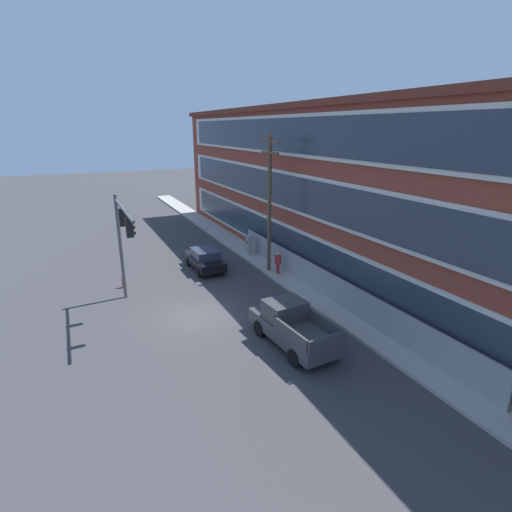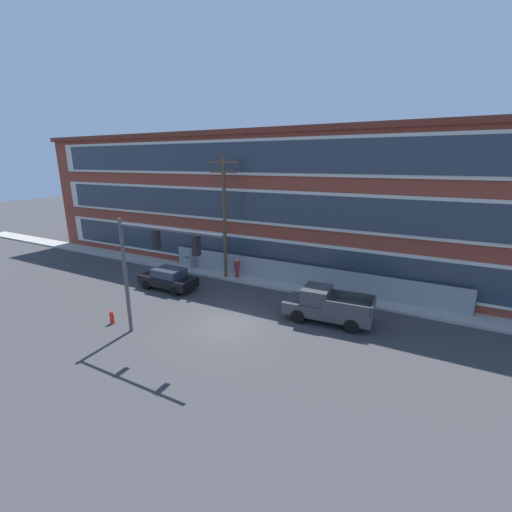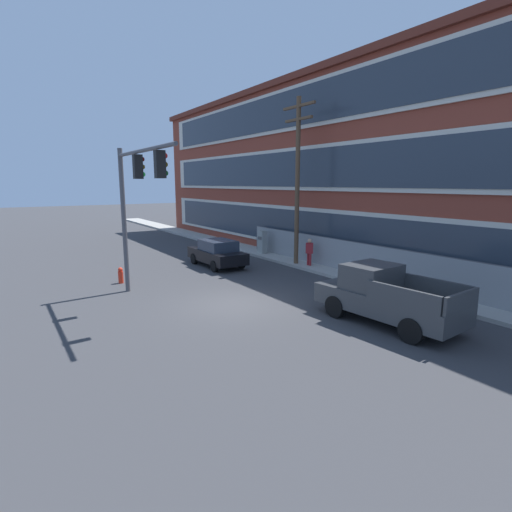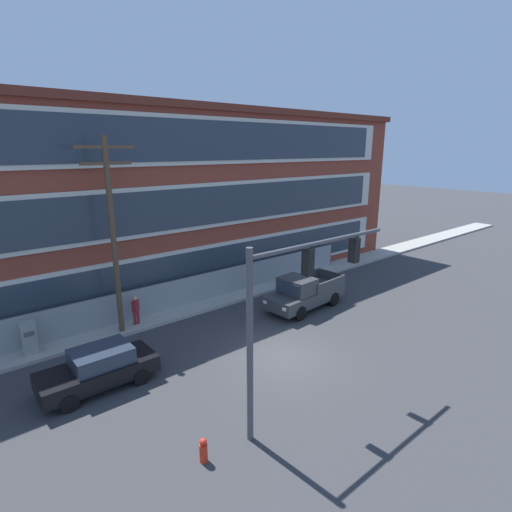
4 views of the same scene
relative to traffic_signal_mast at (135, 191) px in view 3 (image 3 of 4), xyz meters
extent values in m
plane|color=#38383A|center=(2.47, 3.01, -4.47)|extent=(160.00, 160.00, 0.00)
cube|color=#9E9B93|center=(2.47, 10.35, -4.39)|extent=(80.00, 1.94, 0.16)
cube|color=brown|center=(-1.21, 16.56, 1.01)|extent=(45.78, 10.47, 10.95)
cube|color=beige|center=(-1.21, 11.26, -2.46)|extent=(42.12, 0.10, 2.63)
cube|color=#2D3844|center=(-1.21, 11.20, -2.46)|extent=(40.29, 0.06, 2.19)
cube|color=beige|center=(-1.21, 11.26, 1.19)|extent=(42.12, 0.10, 2.63)
cube|color=#2D3844|center=(-1.21, 11.20, 1.19)|extent=(40.29, 0.06, 2.19)
cube|color=beige|center=(-1.21, 11.26, 4.84)|extent=(42.12, 0.10, 2.63)
cube|color=#2D3844|center=(-1.21, 11.20, 4.84)|extent=(40.29, 0.06, 2.19)
cube|color=maroon|center=(-1.21, 16.56, 6.68)|extent=(46.28, 10.97, 0.40)
cube|color=gray|center=(3.59, 10.76, -3.58)|extent=(22.45, 0.04, 1.78)
cylinder|color=#4C4C51|center=(-7.63, 10.76, -3.58)|extent=(0.06, 0.06, 1.78)
cylinder|color=#4C4C51|center=(3.59, 10.76, -2.69)|extent=(22.45, 0.05, 0.05)
cylinder|color=#4C4C51|center=(-1.82, 0.00, -1.35)|extent=(0.20, 0.20, 6.24)
cylinder|color=#4C4C51|center=(1.29, 0.00, 1.47)|extent=(6.22, 0.14, 0.14)
cube|color=black|center=(0.57, 0.00, 0.92)|extent=(0.28, 0.32, 0.90)
cylinder|color=#4B0807|center=(0.57, 0.18, 1.20)|extent=(0.04, 0.18, 0.18)
cylinder|color=#503E08|center=(0.57, 0.18, 0.92)|extent=(0.04, 0.18, 0.18)
cylinder|color=green|center=(0.57, 0.18, 0.64)|extent=(0.04, 0.18, 0.18)
cube|color=black|center=(2.96, 0.00, 0.92)|extent=(0.28, 0.32, 0.90)
cylinder|color=red|center=(2.96, 0.18, 1.20)|extent=(0.04, 0.18, 0.18)
cylinder|color=#503E08|center=(2.96, 0.18, 0.92)|extent=(0.04, 0.18, 0.18)
cylinder|color=#0A4011|center=(2.96, 0.18, 0.64)|extent=(0.04, 0.18, 0.18)
cube|color=#383A3D|center=(7.30, 6.32, -3.72)|extent=(5.16, 2.36, 0.70)
cube|color=#383A3D|center=(6.60, 6.27, -2.93)|extent=(1.64, 1.95, 0.87)
cube|color=#283342|center=(5.82, 6.21, -2.93)|extent=(0.18, 1.65, 0.66)
cube|color=#383A3D|center=(8.50, 5.46, -3.09)|extent=(2.52, 0.30, 0.56)
cube|color=#383A3D|center=(8.36, 7.34, -3.09)|extent=(2.52, 0.30, 0.56)
cube|color=#383A3D|center=(9.77, 6.50, -3.09)|extent=(0.24, 1.93, 0.56)
cylinder|color=black|center=(5.86, 5.29, -4.07)|extent=(0.82, 0.32, 0.80)
cylinder|color=black|center=(5.73, 7.13, -4.07)|extent=(0.82, 0.32, 0.80)
cylinder|color=black|center=(8.87, 5.51, -4.07)|extent=(0.82, 0.32, 0.80)
cylinder|color=black|center=(8.74, 7.35, -4.07)|extent=(0.82, 0.32, 0.80)
cube|color=white|center=(4.82, 5.44, -3.61)|extent=(0.08, 0.24, 0.16)
cube|color=white|center=(4.72, 6.84, -3.61)|extent=(0.08, 0.24, 0.16)
cube|color=black|center=(-4.51, 5.91, -3.83)|extent=(4.27, 1.83, 0.64)
cube|color=#283342|center=(-4.34, 5.91, -3.21)|extent=(2.14, 1.61, 0.60)
cylinder|color=black|center=(-5.83, 5.05, -4.15)|extent=(0.64, 0.20, 0.64)
cylinder|color=black|center=(-5.83, 6.76, -4.15)|extent=(0.64, 0.20, 0.64)
cylinder|color=black|center=(-3.19, 5.05, -4.15)|extent=(0.64, 0.20, 0.64)
cylinder|color=black|center=(-3.18, 6.76, -4.15)|extent=(0.64, 0.20, 0.64)
cylinder|color=brown|center=(-2.05, 9.82, 0.26)|extent=(0.26, 0.26, 9.45)
cube|color=brown|center=(-2.05, 9.82, 4.48)|extent=(2.66, 0.14, 0.14)
cube|color=brown|center=(-2.05, 9.82, 3.78)|extent=(2.26, 0.14, 0.14)
cube|color=#939993|center=(-6.02, 10.12, -3.62)|extent=(0.59, 0.40, 1.69)
cube|color=#515151|center=(-6.02, 9.91, -3.28)|extent=(0.41, 0.02, 0.20)
cylinder|color=maroon|center=(-1.26, 10.08, -4.04)|extent=(0.14, 0.14, 0.85)
cylinder|color=maroon|center=(-1.08, 10.08, -4.04)|extent=(0.14, 0.14, 0.85)
cube|color=maroon|center=(-1.17, 10.08, -3.32)|extent=(0.46, 0.45, 0.60)
sphere|color=tan|center=(-1.17, 10.08, -2.90)|extent=(0.24, 0.24, 0.24)
cylinder|color=red|center=(-3.48, 0.12, -4.18)|extent=(0.24, 0.24, 0.58)
sphere|color=red|center=(-3.48, 0.12, -3.80)|extent=(0.22, 0.22, 0.22)
camera|label=1|loc=(21.65, -2.36, 5.34)|focal=28.00mm
camera|label=2|loc=(12.31, -11.72, 4.53)|focal=24.00mm
camera|label=3|loc=(15.87, -4.67, 0.32)|focal=28.00mm
camera|label=4|loc=(-8.52, -8.35, 4.43)|focal=28.00mm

